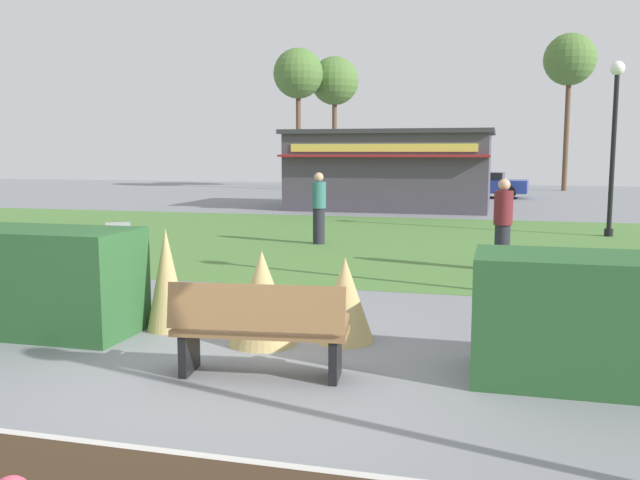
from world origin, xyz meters
TOP-DOWN VIEW (x-y plane):
  - ground_plane at (0.00, 0.00)m, footprint 80.00×80.00m
  - lawn_patch at (0.00, 10.25)m, footprint 36.00×12.00m
  - park_bench at (0.19, -0.11)m, footprint 1.75×0.72m
  - hedge_left at (-2.85, 0.83)m, footprint 2.13×1.10m
  - hedge_right at (3.29, 0.57)m, footprint 2.23×1.10m
  - ornamental_grass_behind_left at (0.70, 1.36)m, footprint 0.68×0.68m
  - ornamental_grass_behind_right at (-0.18, 1.01)m, footprint 0.78×0.78m
  - ornamental_grass_behind_center at (-1.51, 1.30)m, footprint 0.50×0.50m
  - lamppost_far at (5.13, 12.68)m, footprint 0.36×0.36m
  - food_kiosk at (-1.68, 19.86)m, footprint 7.63×4.90m
  - cafe_chair_west at (-4.45, 5.04)m, footprint 0.61×0.61m
  - person_strolling at (-1.74, 9.37)m, footprint 0.34×0.34m
  - person_standing at (2.46, 6.70)m, footprint 0.34×0.34m
  - parked_car_west_slot at (-3.79, 27.11)m, footprint 4.34×2.33m
  - parked_car_center_slot at (1.48, 27.11)m, footprint 4.32×2.29m
  - tree_left_bg at (-8.80, 31.48)m, footprint 2.80×2.80m
  - tree_right_bg at (5.82, 34.14)m, footprint 2.80×2.80m
  - tree_center_bg at (-7.18, 33.49)m, footprint 2.80×2.80m

SIDE VIEW (x-z plane):
  - ground_plane at x=0.00m, z-range 0.00..0.00m
  - lawn_patch at x=0.00m, z-range 0.00..0.01m
  - park_bench at x=0.19m, z-range 0.01..0.96m
  - ornamental_grass_behind_left at x=0.70m, z-range 0.00..0.98m
  - cafe_chair_west at x=-4.45m, z-range 0.08..0.97m
  - ornamental_grass_behind_right at x=-0.18m, z-range 0.00..1.08m
  - hedge_right at x=3.29m, z-range 0.00..1.22m
  - ornamental_grass_behind_center at x=-1.51m, z-range 0.00..1.26m
  - hedge_left at x=-2.85m, z-range 0.00..1.26m
  - parked_car_west_slot at x=-3.79m, z-range 0.04..1.24m
  - parked_car_center_slot at x=1.48m, z-range 0.04..1.24m
  - person_strolling at x=-1.74m, z-range 0.02..1.71m
  - person_standing at x=2.46m, z-range 0.02..1.71m
  - food_kiosk at x=-1.68m, z-range 0.01..2.97m
  - lamppost_far at x=5.13m, z-range 0.56..4.99m
  - tree_center_bg at x=-7.18m, z-range 2.36..10.03m
  - tree_left_bg at x=-8.80m, z-range 2.49..10.41m
  - tree_right_bg at x=5.82m, z-range 2.78..11.32m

